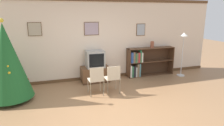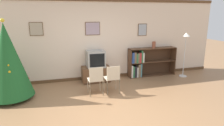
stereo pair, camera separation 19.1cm
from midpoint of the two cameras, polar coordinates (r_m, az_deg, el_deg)
ground_plane at (r=4.76m, az=2.25°, el=-13.93°), size 24.00×24.00×0.00m
wall_back at (r=6.77m, az=-4.65°, el=6.56°), size 9.18×0.11×2.70m
christmas_tree at (r=5.70m, az=-26.83°, el=0.59°), size 1.16×1.16×2.11m
tv_console at (r=6.69m, az=-3.78°, el=-3.16°), size 0.92×0.54×0.51m
television at (r=6.55m, az=-3.84°, el=1.21°), size 0.58×0.49×0.54m
folding_chair_left at (r=5.51m, az=-3.69°, el=-4.57°), size 0.40×0.40×0.82m
folding_chair_right at (r=5.63m, az=1.13°, el=-4.14°), size 0.40×0.40×0.82m
bookshelf at (r=7.29m, az=9.77°, el=0.03°), size 1.77×0.36×1.02m
vase at (r=7.28m, az=12.61°, el=5.12°), size 0.13×0.13×0.24m
standing_lamp at (r=7.49m, az=20.96°, el=5.28°), size 0.28×0.28×1.57m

